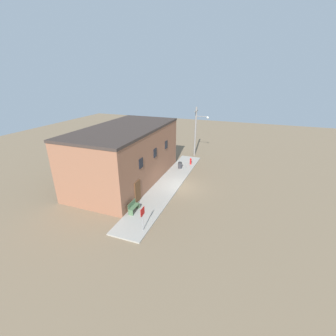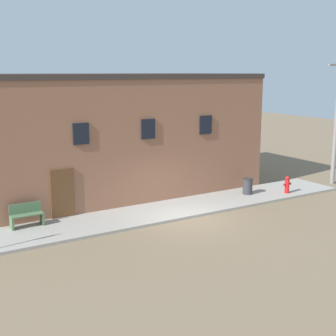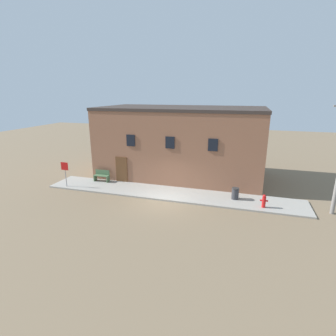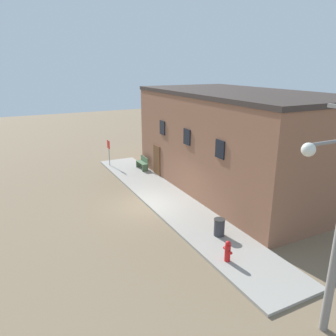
{
  "view_description": "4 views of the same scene",
  "coord_description": "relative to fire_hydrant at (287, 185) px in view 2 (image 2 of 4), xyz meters",
  "views": [
    {
      "loc": [
        -20.53,
        -6.29,
        10.92
      ],
      "look_at": [
        -0.1,
        1.36,
        2.0
      ],
      "focal_mm": 24.0,
      "sensor_mm": 36.0,
      "label": 1
    },
    {
      "loc": [
        -10.59,
        -15.73,
        6.15
      ],
      "look_at": [
        -0.1,
        1.36,
        2.0
      ],
      "focal_mm": 50.0,
      "sensor_mm": 36.0,
      "label": 2
    },
    {
      "loc": [
        5.07,
        -15.92,
        7.2
      ],
      "look_at": [
        -0.1,
        1.36,
        2.0
      ],
      "focal_mm": 28.0,
      "sensor_mm": 36.0,
      "label": 3
    },
    {
      "loc": [
        15.48,
        -6.5,
        7.48
      ],
      "look_at": [
        -0.1,
        1.36,
        2.0
      ],
      "focal_mm": 35.0,
      "sensor_mm": 36.0,
      "label": 4
    }
  ],
  "objects": [
    {
      "name": "ground_plane",
      "position": [
        -6.51,
        -0.64,
        -0.55
      ],
      "size": [
        80.0,
        80.0,
        0.0
      ],
      "primitive_type": "plane",
      "color": "#7A664C"
    },
    {
      "name": "sidewalk",
      "position": [
        -6.51,
        0.72,
        -0.49
      ],
      "size": [
        18.95,
        2.73,
        0.12
      ],
      "color": "#9E998E",
      "rests_on": "ground"
    },
    {
      "name": "brick_building",
      "position": [
        -6.85,
        5.52,
        2.47
      ],
      "size": [
        13.85,
        7.0,
        6.04
      ],
      "color": "#8E5B42",
      "rests_on": "ground"
    },
    {
      "name": "fire_hydrant",
      "position": [
        0.0,
        0.0,
        0.0
      ],
      "size": [
        0.49,
        0.23,
        0.87
      ],
      "color": "red",
      "rests_on": "sidewalk"
    },
    {
      "name": "bench",
      "position": [
        -12.61,
        1.64,
        0.01
      ],
      "size": [
        1.28,
        0.44,
        0.93
      ],
      "color": "#4C6B47",
      "rests_on": "sidewalk"
    },
    {
      "name": "trash_bin",
      "position": [
        -1.83,
        0.9,
        -0.03
      ],
      "size": [
        0.5,
        0.5,
        0.8
      ],
      "color": "#333338",
      "rests_on": "sidewalk"
    }
  ]
}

